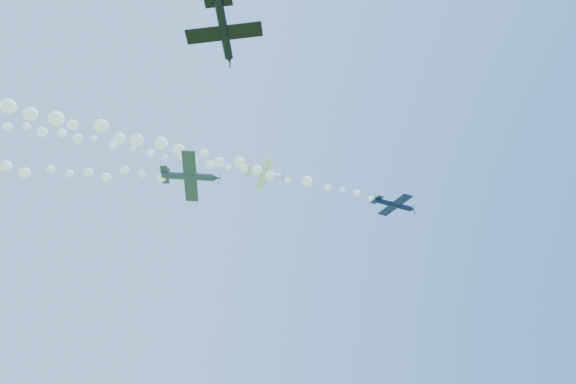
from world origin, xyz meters
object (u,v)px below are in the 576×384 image
object	(u,v)px
plane_white	(264,174)
plane_grey	(190,176)
plane_navy	(394,205)
plane_black	(224,32)

from	to	relation	value
plane_white	plane_grey	distance (m)	15.98
plane_navy	plane_grey	xyz separation A→B (m)	(-31.36, -0.79, -4.62)
plane_black	plane_grey	bearing A→B (deg)	21.69
plane_white	plane_grey	xyz separation A→B (m)	(-11.66, -5.75, -9.30)
plane_white	plane_grey	size ratio (longest dim) A/B	0.80
plane_white	plane_navy	distance (m)	20.85
plane_grey	plane_black	world-z (taller)	plane_grey
plane_navy	plane_white	bearing A→B (deg)	164.79
plane_white	plane_black	distance (m)	35.65
plane_navy	plane_grey	size ratio (longest dim) A/B	0.89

